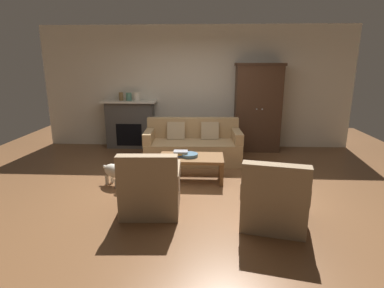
{
  "coord_description": "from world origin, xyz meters",
  "views": [
    {
      "loc": [
        0.26,
        -4.78,
        1.99
      ],
      "look_at": [
        -0.0,
        0.58,
        0.55
      ],
      "focal_mm": 28.8,
      "sensor_mm": 36.0,
      "label": 1
    }
  ],
  "objects": [
    {
      "name": "coffee_table",
      "position": [
        0.0,
        0.23,
        0.37
      ],
      "size": [
        1.1,
        0.6,
        0.42
      ],
      "color": "brown",
      "rests_on": "ground"
    },
    {
      "name": "armchair_near_right",
      "position": [
        1.1,
        -1.23,
        0.32
      ],
      "size": [
        0.91,
        0.91,
        0.88
      ],
      "color": "#997F60",
      "rests_on": "ground"
    },
    {
      "name": "couch",
      "position": [
        -0.02,
        1.28,
        0.32
      ],
      "size": [
        1.96,
        0.94,
        0.86
      ],
      "color": "tan",
      "rests_on": "ground"
    },
    {
      "name": "mantel_vase_jade",
      "position": [
        -1.55,
        2.28,
        1.21
      ],
      "size": [
        0.13,
        0.13,
        0.18
      ],
      "primitive_type": "cylinder",
      "color": "slate",
      "rests_on": "fireplace"
    },
    {
      "name": "back_wall",
      "position": [
        0.0,
        2.55,
        1.4
      ],
      "size": [
        7.2,
        0.1,
        2.8
      ],
      "primitive_type": "cube",
      "color": "silver",
      "rests_on": "ground"
    },
    {
      "name": "mantel_vase_bronze",
      "position": [
        -1.73,
        2.28,
        1.21
      ],
      "size": [
        0.1,
        0.1,
        0.19
      ],
      "primitive_type": "cylinder",
      "color": "olive",
      "rests_on": "fireplace"
    },
    {
      "name": "dog",
      "position": [
        -1.24,
        -0.08,
        0.25
      ],
      "size": [
        0.5,
        0.41,
        0.39
      ],
      "color": "beige",
      "rests_on": "ground"
    },
    {
      "name": "fireplace",
      "position": [
        -1.55,
        2.3,
        0.57
      ],
      "size": [
        1.26,
        0.48,
        1.12
      ],
      "color": "#4C4947",
      "rests_on": "ground"
    },
    {
      "name": "armoire",
      "position": [
        1.4,
        2.22,
        0.99
      ],
      "size": [
        1.06,
        0.57,
        1.96
      ],
      "color": "#472D1E",
      "rests_on": "ground"
    },
    {
      "name": "fruit_bowl",
      "position": [
        -0.03,
        0.24,
        0.45
      ],
      "size": [
        0.29,
        0.29,
        0.05
      ],
      "primitive_type": "cylinder",
      "color": "slate",
      "rests_on": "coffee_table"
    },
    {
      "name": "armchair_near_left",
      "position": [
        -0.49,
        -0.96,
        0.32
      ],
      "size": [
        0.81,
        0.81,
        0.88
      ],
      "color": "#997F60",
      "rests_on": "ground"
    },
    {
      "name": "mantel_vase_cream",
      "position": [
        -1.37,
        2.28,
        1.22
      ],
      "size": [
        0.15,
        0.15,
        0.19
      ],
      "primitive_type": "cylinder",
      "color": "beige",
      "rests_on": "fireplace"
    },
    {
      "name": "ground_plane",
      "position": [
        0.0,
        0.0,
        0.0
      ],
      "size": [
        9.6,
        9.6,
        0.0
      ],
      "primitive_type": "plane",
      "color": "brown"
    },
    {
      "name": "book_stack",
      "position": [
        -0.18,
        0.26,
        0.47
      ],
      "size": [
        0.25,
        0.18,
        0.09
      ],
      "color": "#38569E",
      "rests_on": "coffee_table"
    }
  ]
}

